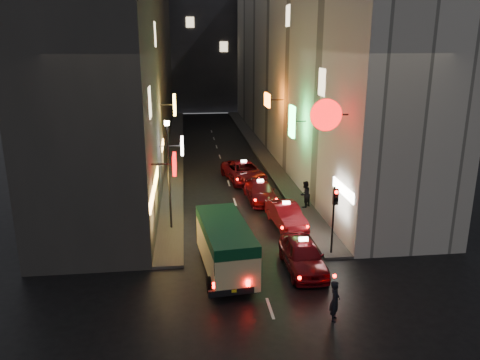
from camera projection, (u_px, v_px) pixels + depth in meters
name	position (u px, v px, depth m)	size (l,w,h in m)	color
building_left	(132.00, 59.00, 44.29)	(7.62, 52.00, 18.00)	#353230
building_right	(297.00, 59.00, 46.09)	(7.96, 52.00, 18.00)	beige
building_far	(202.00, 40.00, 75.14)	(30.00, 10.00, 22.00)	#313136
sidewalk_left	(176.00, 150.00, 47.21)	(1.50, 52.00, 0.15)	#484542
sidewalk_right	(259.00, 148.00, 48.17)	(1.50, 52.00, 0.15)	#484542
minibus	(225.00, 242.00, 21.78)	(2.55, 5.84, 2.43)	beige
taxi_near	(303.00, 253.00, 22.19)	(2.24, 5.42, 1.89)	#620B12
taxi_second	(286.00, 213.00, 27.58)	(2.64, 5.22, 1.76)	#620B12
taxi_third	(260.00, 190.00, 32.07)	(2.24, 5.00, 1.73)	#620B12
taxi_far	(244.00, 170.00, 36.55)	(3.26, 5.98, 1.97)	#620B12
pedestrian_crossing	(335.00, 298.00, 18.07)	(0.62, 0.40, 1.89)	black
pedestrian_sidewalk	(305.00, 193.00, 30.29)	(0.74, 0.46, 1.97)	black
traffic_light	(335.00, 206.00, 23.07)	(0.26, 0.43, 3.50)	black
lamp_post	(169.00, 168.00, 26.18)	(0.28, 0.28, 6.22)	black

